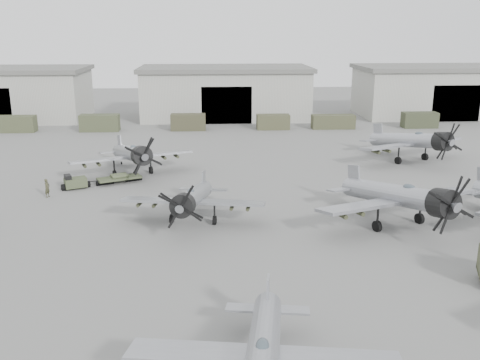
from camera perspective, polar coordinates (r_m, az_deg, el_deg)
The scene contains 17 objects.
ground at distance 34.52m, azimuth 1.90°, elevation -9.93°, with size 220.00×220.00×0.00m, color #575855.
hangar_left at distance 99.84m, azimuth -24.21°, elevation 8.41°, with size 29.00×14.80×8.70m.
hangar_center at distance 93.54m, azimuth -1.59°, elevation 9.37°, with size 29.00×14.80×8.70m.
hangar_right at distance 102.08m, azimuth 20.53°, elevation 8.93°, with size 29.00×14.80×8.70m.
support_truck_1 at distance 86.97m, azimuth -22.76°, elevation 5.54°, with size 5.62×2.20×2.42m, color #41462E.
support_truck_2 at distance 83.71m, azimuth -14.74°, elevation 5.92°, with size 5.81×2.20×2.50m, color #3F452D.
support_truck_3 at distance 82.15m, azimuth -5.54°, elevation 6.17°, with size 5.27×2.20×2.45m, color #3B3A27.
support_truck_4 at distance 82.71m, azimuth 3.55°, elevation 6.21°, with size 5.01×2.20×2.25m, color #41422B.
support_truck_5 at distance 84.35m, azimuth 9.90°, elevation 6.15°, with size 6.59×2.20×2.13m, color #3F412A.
support_truck_6 at distance 88.46m, azimuth 18.61°, elevation 6.09°, with size 5.37×2.20×2.39m, color #343A26.
aircraft_near_1 at distance 23.14m, azimuth 2.45°, elevation -18.09°, with size 11.68×10.52×4.64m.
aircraft_mid_1 at distance 42.20m, azimuth -5.12°, elevation -2.01°, with size 11.63×10.46×4.61m.
aircraft_mid_2 at distance 42.95m, azimuth 16.91°, elevation -1.74°, with size 13.74×12.41×5.55m.
aircraft_far_0 at distance 56.94m, azimuth -11.41°, elevation 2.72°, with size 12.70×11.48×5.15m.
aircraft_far_1 at distance 64.77m, azimuth 18.09°, elevation 3.98°, with size 13.54×12.26×5.53m.
tug_trailer at distance 54.46m, azimuth -15.46°, elevation -0.09°, with size 7.38×4.39×1.51m.
ground_crew at distance 52.23m, azimuth -19.88°, elevation -0.81°, with size 0.63×0.41×1.73m, color #3B3B27.
Camera 1 is at (-2.98, -30.92, 15.05)m, focal length 40.00 mm.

